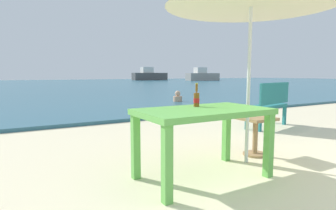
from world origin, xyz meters
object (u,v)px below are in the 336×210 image
(swimmer_person, at_px, (178,97))
(boat_sailboat, at_px, (202,76))
(boat_ferry, at_px, (149,75))
(bench_teal_center, at_px, (270,102))
(beer_bottle_amber, at_px, (196,98))
(picnic_table_green, at_px, (203,119))
(side_table_wood, at_px, (255,130))

(swimmer_person, height_order, boat_sailboat, boat_sailboat)
(boat_ferry, bearing_deg, bench_teal_center, -112.75)
(beer_bottle_amber, relative_size, boat_ferry, 0.04)
(beer_bottle_amber, height_order, swimmer_person, beer_bottle_amber)
(picnic_table_green, relative_size, beer_bottle_amber, 5.28)
(bench_teal_center, bearing_deg, boat_ferry, 67.25)
(side_table_wood, bearing_deg, boat_sailboat, 54.03)
(picnic_table_green, height_order, boat_ferry, boat_ferry)
(swimmer_person, bearing_deg, picnic_table_green, -119.95)
(beer_bottle_amber, height_order, bench_teal_center, beer_bottle_amber)
(beer_bottle_amber, height_order, side_table_wood, beer_bottle_amber)
(bench_teal_center, xyz_separation_m, boat_ferry, (16.32, 38.92, 0.33))
(picnic_table_green, relative_size, swimmer_person, 3.41)
(picnic_table_green, height_order, bench_teal_center, bench_teal_center)
(picnic_table_green, relative_size, bench_teal_center, 1.12)
(side_table_wood, height_order, boat_ferry, boat_ferry)
(beer_bottle_amber, xyz_separation_m, bench_teal_center, (2.92, 1.41, -0.31))
(picnic_table_green, height_order, beer_bottle_amber, beer_bottle_amber)
(bench_teal_center, relative_size, boat_ferry, 0.21)
(bench_teal_center, distance_m, swimmer_person, 5.15)
(picnic_table_green, distance_m, side_table_wood, 1.23)
(picnic_table_green, xyz_separation_m, swimmer_person, (3.85, 6.67, -0.41))
(boat_ferry, height_order, boat_sailboat, boat_ferry)
(swimmer_person, xyz_separation_m, boat_sailboat, (21.81, 27.42, 0.59))
(side_table_wood, relative_size, boat_ferry, 0.09)
(boat_ferry, distance_m, boat_sailboat, 9.05)
(beer_bottle_amber, distance_m, boat_ferry, 44.68)
(swimmer_person, xyz_separation_m, boat_ferry, (15.45, 33.85, 0.63))
(beer_bottle_amber, bearing_deg, bench_teal_center, 25.75)
(picnic_table_green, bearing_deg, swimmer_person, 60.05)
(beer_bottle_amber, distance_m, swimmer_person, 7.53)
(bench_teal_center, relative_size, boat_sailboat, 0.22)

